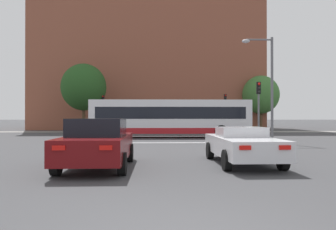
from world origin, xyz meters
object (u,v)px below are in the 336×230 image
object	(u,v)px
bus_crossing_lead	(170,118)
traffic_light_near_right	(259,101)
car_roadster_right	(242,145)
pedestrian_walking_west	(234,122)
street_lamp_junction	(267,78)
pedestrian_walking_east	(191,123)
car_saloon_left	(98,143)
pedestrian_waiting	(102,122)
traffic_light_far_right	(225,106)
traffic_light_far_left	(103,107)

from	to	relation	value
bus_crossing_lead	traffic_light_near_right	distance (m)	7.27
car_roadster_right	pedestrian_walking_west	bearing A→B (deg)	76.44
street_lamp_junction	pedestrian_walking_east	xyz separation A→B (m)	(-3.34, 14.61, -3.12)
car_roadster_right	bus_crossing_lead	size ratio (longest dim) A/B	0.38
car_saloon_left	pedestrian_walking_east	distance (m)	25.07
car_roadster_right	pedestrian_waiting	size ratio (longest dim) A/B	2.55
bus_crossing_lead	traffic_light_near_right	world-z (taller)	traffic_light_near_right
traffic_light_far_right	car_saloon_left	bearing A→B (deg)	-109.74
traffic_light_near_right	pedestrian_waiting	xyz separation A→B (m)	(-12.75, 13.77, -1.57)
street_lamp_junction	pedestrian_waiting	bearing A→B (deg)	130.96
car_roadster_right	traffic_light_near_right	world-z (taller)	traffic_light_near_right
traffic_light_far_right	traffic_light_far_left	size ratio (longest dim) A/B	1.04
traffic_light_near_right	traffic_light_far_left	distance (m)	18.72
car_saloon_left	traffic_light_far_left	distance (m)	25.24
traffic_light_far_left	pedestrian_waiting	size ratio (longest dim) A/B	2.17
bus_crossing_lead	traffic_light_far_right	bearing A→B (deg)	146.84
car_saloon_left	street_lamp_junction	xyz separation A→B (m)	(8.57, 9.90, 3.27)
car_roadster_right	traffic_light_near_right	bearing A→B (deg)	68.69
car_roadster_right	bus_crossing_lead	distance (m)	14.77
traffic_light_far_right	pedestrian_walking_east	distance (m)	4.16
pedestrian_walking_west	traffic_light_far_right	bearing A→B (deg)	45.65
street_lamp_junction	pedestrian_walking_west	bearing A→B (deg)	84.66
bus_crossing_lead	street_lamp_junction	distance (m)	8.40
car_saloon_left	pedestrian_walking_west	distance (m)	27.90
bus_crossing_lead	pedestrian_walking_west	bearing A→B (deg)	145.27
traffic_light_near_right	bus_crossing_lead	bearing A→B (deg)	142.49
car_saloon_left	pedestrian_walking_west	world-z (taller)	pedestrian_walking_west
traffic_light_far_right	pedestrian_walking_west	bearing A→B (deg)	43.89
traffic_light_far_left	pedestrian_walking_west	world-z (taller)	traffic_light_far_left
traffic_light_near_right	street_lamp_junction	distance (m)	1.80
street_lamp_junction	pedestrian_walking_west	distance (m)	16.45
bus_crossing_lead	pedestrian_waiting	world-z (taller)	bus_crossing_lead
traffic_light_far_right	traffic_light_far_left	xyz separation A→B (m)	(-13.18, -0.11, -0.09)
car_saloon_left	car_roadster_right	size ratio (longest dim) A/B	0.97
traffic_light_far_left	pedestrian_waiting	xyz separation A→B (m)	(-0.10, -0.03, -1.59)
bus_crossing_lead	pedestrian_waiting	xyz separation A→B (m)	(-7.05, 9.40, -0.49)
car_saloon_left	pedestrian_walking_east	world-z (taller)	pedestrian_walking_east
traffic_light_far_right	pedestrian_walking_west	xyz separation A→B (m)	(1.14, 1.09, -1.68)
traffic_light_far_right	pedestrian_waiting	world-z (taller)	traffic_light_far_right
traffic_light_far_right	traffic_light_near_right	xyz separation A→B (m)	(-0.53, -13.91, -0.11)
pedestrian_waiting	traffic_light_far_left	bearing A→B (deg)	-114.81
bus_crossing_lead	pedestrian_walking_east	xyz separation A→B (m)	(2.52, 9.13, -0.63)
bus_crossing_lead	traffic_light_far_left	xyz separation A→B (m)	(-6.95, 9.42, 1.10)
bus_crossing_lead	traffic_light_far_right	world-z (taller)	traffic_light_far_right
car_roadster_right	street_lamp_junction	xyz separation A→B (m)	(3.82, 9.12, 3.40)
bus_crossing_lead	pedestrian_walking_east	bearing A→B (deg)	164.58
traffic_light_near_right	pedestrian_waiting	distance (m)	18.83
car_saloon_left	bus_crossing_lead	size ratio (longest dim) A/B	0.37
bus_crossing_lead	pedestrian_walking_west	size ratio (longest dim) A/B	6.80
traffic_light_near_right	traffic_light_far_right	bearing A→B (deg)	87.81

